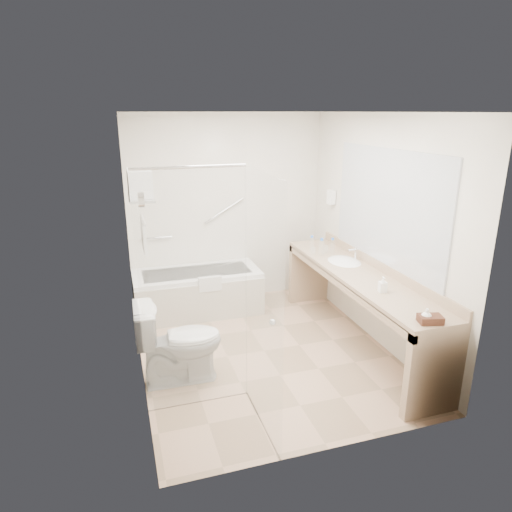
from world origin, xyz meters
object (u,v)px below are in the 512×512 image
object	(u,v)px
bathtub	(198,292)
toilet	(179,342)
vanity_counter	(358,291)
water_bottle_left	(321,248)
amenity_basket	(430,319)

from	to	relation	value
bathtub	toilet	bearing A→B (deg)	-106.53
bathtub	toilet	world-z (taller)	toilet
vanity_counter	water_bottle_left	distance (m)	0.77
vanity_counter	amenity_basket	xyz separation A→B (m)	(-0.06, -1.25, 0.24)
bathtub	amenity_basket	world-z (taller)	amenity_basket
toilet	vanity_counter	bearing A→B (deg)	-85.03
bathtub	toilet	size ratio (longest dim) A/B	1.95
vanity_counter	toilet	world-z (taller)	vanity_counter
water_bottle_left	bathtub	bearing A→B (deg)	153.46
bathtub	vanity_counter	world-z (taller)	vanity_counter
vanity_counter	water_bottle_left	size ratio (longest dim) A/B	12.62
water_bottle_left	vanity_counter	bearing A→B (deg)	-79.69
toilet	water_bottle_left	distance (m)	2.09
toilet	water_bottle_left	size ratio (longest dim) A/B	3.83
bathtub	water_bottle_left	size ratio (longest dim) A/B	7.48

